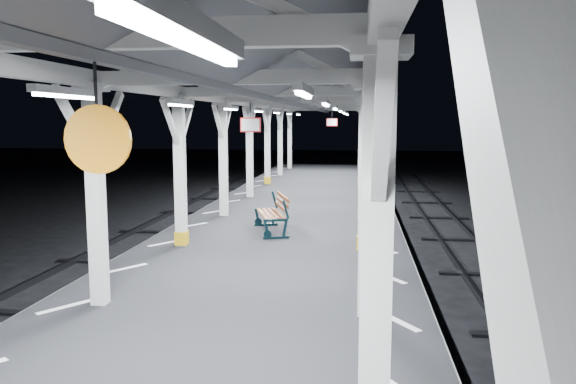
# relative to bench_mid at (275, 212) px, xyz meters

# --- Properties ---
(ground) EXTENTS (120.00, 120.00, 0.00)m
(ground) POSITION_rel_bench_mid_xyz_m (0.17, -3.80, -1.50)
(ground) COLOR black
(ground) RESTS_ON ground
(platform) EXTENTS (6.00, 50.00, 1.00)m
(platform) POSITION_rel_bench_mid_xyz_m (0.17, -3.80, -1.00)
(platform) COLOR black
(platform) RESTS_ON ground
(hazard_stripes_left) EXTENTS (1.00, 48.00, 0.01)m
(hazard_stripes_left) POSITION_rel_bench_mid_xyz_m (-2.28, -3.80, -0.49)
(hazard_stripes_left) COLOR silver
(hazard_stripes_left) RESTS_ON platform
(hazard_stripes_right) EXTENTS (1.00, 48.00, 0.01)m
(hazard_stripes_right) POSITION_rel_bench_mid_xyz_m (2.62, -3.80, -0.49)
(hazard_stripes_right) COLOR silver
(hazard_stripes_right) RESTS_ON platform
(track_left) EXTENTS (2.20, 60.00, 0.16)m
(track_left) POSITION_rel_bench_mid_xyz_m (-4.83, -3.80, -1.42)
(track_left) COLOR #2D2D33
(track_left) RESTS_ON ground
(track_right) EXTENTS (2.20, 60.00, 0.16)m
(track_right) POSITION_rel_bench_mid_xyz_m (5.17, -3.80, -1.42)
(track_right) COLOR #2D2D33
(track_right) RESTS_ON ground
(canopy) EXTENTS (5.40, 49.00, 4.65)m
(canopy) POSITION_rel_bench_mid_xyz_m (0.17, -3.82, 3.07)
(canopy) COLOR silver
(canopy) RESTS_ON platform
(bench_mid) EXTENTS (1.12, 1.83, 0.93)m
(bench_mid) POSITION_rel_bench_mid_xyz_m (0.00, 0.00, 0.00)
(bench_mid) COLOR black
(bench_mid) RESTS_ON platform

